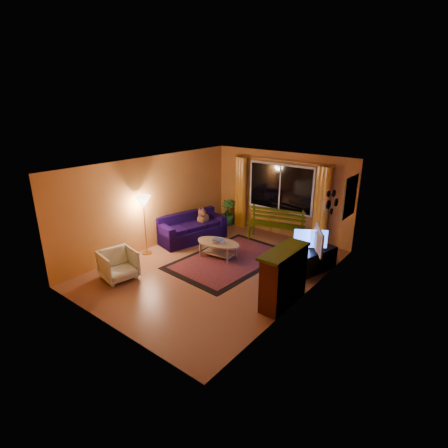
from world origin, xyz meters
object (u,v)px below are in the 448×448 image
Objects in this scene: bench at (275,233)px; sofa at (192,228)px; armchair at (118,263)px; tv_console at (313,261)px; floor_lamp at (145,225)px; coffee_table at (218,250)px.

sofa reaches higher than bench.
tv_console is (3.31, 3.07, -0.11)m from armchair.
floor_lamp is 1.33× the size of coffee_table.
floor_lamp is 1.24× the size of tv_console.
armchair is (0.31, -2.75, -0.02)m from sofa.
floor_lamp is at bearing -140.38° from bench.
floor_lamp is at bearing -87.49° from sofa.
sofa reaches higher than armchair.
bench is 1.36× the size of coffee_table.
bench is at bearing 51.43° from sofa.
floor_lamp reaches higher than tv_console.
sofa is at bearing -159.69° from tv_console.
armchair is 1.50m from floor_lamp.
sofa is 1.62× the size of coffee_table.
bench is at bearing 52.76° from floor_lamp.
sofa is at bearing 78.44° from floor_lamp.
tv_console is at bearing 24.30° from floor_lamp.
tv_console is (1.70, -1.14, 0.02)m from bench.
armchair is at bearing -121.89° from tv_console.
sofa reaches higher than tv_console.
coffee_table is at bearing 30.67° from floor_lamp.
bench is 2.05m from tv_console.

